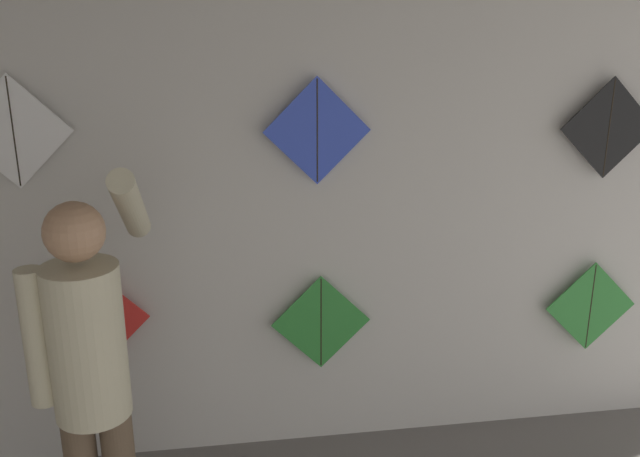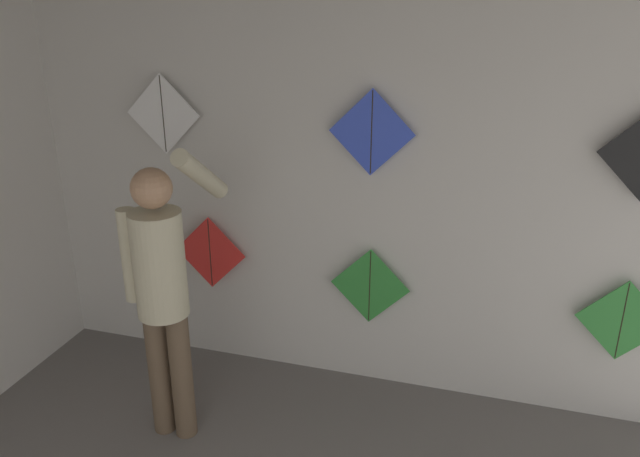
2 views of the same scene
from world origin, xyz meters
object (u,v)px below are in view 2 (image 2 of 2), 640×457
at_px(kite_0, 210,253).
at_px(kite_3, 163,114).
at_px(kite_4, 372,133).
at_px(kite_1, 370,286).
at_px(shopkeeper, 162,283).
at_px(kite_2, 622,321).

xyz_separation_m(kite_0, kite_3, (-0.26, 0.00, 0.93)).
bearing_deg(kite_0, kite_4, 0.00).
bearing_deg(kite_1, kite_3, 180.00).
distance_m(shopkeeper, kite_0, 0.82).
bearing_deg(kite_4, kite_1, 0.00).
relative_size(shopkeeper, kite_3, 3.41).
bearing_deg(kite_3, kite_2, 0.00).
relative_size(kite_0, kite_4, 1.00).
bearing_deg(shopkeeper, kite_4, 37.75).
relative_size(kite_2, kite_4, 1.00).
bearing_deg(shopkeeper, kite_3, 113.62).
bearing_deg(kite_2, kite_4, 180.00).
distance_m(shopkeeper, kite_4, 1.46).
bearing_deg(kite_4, shopkeeper, -140.87).
relative_size(shopkeeper, kite_2, 3.41).
relative_size(kite_1, kite_3, 1.00).
relative_size(kite_0, kite_2, 1.00).
distance_m(kite_2, kite_4, 1.80).
height_order(kite_2, kite_3, kite_3).
bearing_deg(kite_0, shopkeeper, -82.25).
xyz_separation_m(shopkeeper, kite_4, (0.98, 0.80, 0.73)).
distance_m(shopkeeper, kite_1, 1.31).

